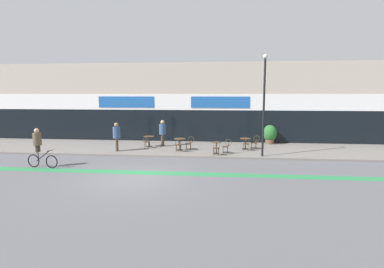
{
  "coord_description": "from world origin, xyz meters",
  "views": [
    {
      "loc": [
        3.86,
        -12.54,
        3.71
      ],
      "look_at": [
        1.95,
        5.66,
        1.27
      ],
      "focal_mm": 28.0,
      "sensor_mm": 36.0,
      "label": 1
    }
  ],
  "objects_px": {
    "bistro_table_3": "(245,141)",
    "cyclist_0": "(39,145)",
    "bistro_table_1": "(180,142)",
    "cafe_chair_0_near": "(147,141)",
    "bistro_table_2": "(216,146)",
    "cafe_chair_3_side": "(255,141)",
    "cafe_chair_1_near": "(178,144)",
    "bistro_table_0": "(149,139)",
    "cafe_chair_2_side": "(227,145)",
    "pedestrian_near_end": "(163,131)",
    "pedestrian_far_end": "(117,134)",
    "lamp_post": "(264,99)",
    "planter_pot": "(270,134)",
    "cafe_chair_2_near": "(216,147)",
    "cafe_chair_3_near": "(246,143)",
    "cafe_chair_1_side": "(189,142)"
  },
  "relations": [
    {
      "from": "bistro_table_0",
      "to": "pedestrian_near_end",
      "type": "relative_size",
      "value": 0.41
    },
    {
      "from": "cafe_chair_1_near",
      "to": "cafe_chair_2_near",
      "type": "relative_size",
      "value": 1.0
    },
    {
      "from": "bistro_table_2",
      "to": "cafe_chair_1_near",
      "type": "height_order",
      "value": "cafe_chair_1_near"
    },
    {
      "from": "bistro_table_0",
      "to": "pedestrian_far_end",
      "type": "xyz_separation_m",
      "value": [
        -1.63,
        -1.79,
        0.56
      ]
    },
    {
      "from": "cafe_chair_3_side",
      "to": "cyclist_0",
      "type": "relative_size",
      "value": 0.45
    },
    {
      "from": "bistro_table_2",
      "to": "cafe_chair_2_near",
      "type": "distance_m",
      "value": 0.63
    },
    {
      "from": "cafe_chair_1_side",
      "to": "cafe_chair_3_near",
      "type": "xyz_separation_m",
      "value": [
        3.6,
        0.19,
        0.0
      ]
    },
    {
      "from": "cafe_chair_1_side",
      "to": "cafe_chair_2_side",
      "type": "xyz_separation_m",
      "value": [
        2.37,
        -0.89,
        0.0
      ]
    },
    {
      "from": "bistro_table_3",
      "to": "planter_pot",
      "type": "distance_m",
      "value": 3.03
    },
    {
      "from": "cafe_chair_0_near",
      "to": "bistro_table_0",
      "type": "bearing_deg",
      "value": 2.74
    },
    {
      "from": "bistro_table_0",
      "to": "cyclist_0",
      "type": "xyz_separation_m",
      "value": [
        -4.2,
        -5.91,
        0.5
      ]
    },
    {
      "from": "cafe_chair_0_near",
      "to": "pedestrian_near_end",
      "type": "height_order",
      "value": "pedestrian_near_end"
    },
    {
      "from": "bistro_table_2",
      "to": "cyclist_0",
      "type": "relative_size",
      "value": 0.35
    },
    {
      "from": "bistro_table_3",
      "to": "pedestrian_far_end",
      "type": "distance_m",
      "value": 8.33
    },
    {
      "from": "cafe_chair_1_near",
      "to": "cafe_chair_3_side",
      "type": "distance_m",
      "value": 5.07
    },
    {
      "from": "cafe_chair_2_near",
      "to": "bistro_table_1",
      "type": "bearing_deg",
      "value": 49.17
    },
    {
      "from": "bistro_table_0",
      "to": "bistro_table_1",
      "type": "distance_m",
      "value": 2.52
    },
    {
      "from": "pedestrian_far_end",
      "to": "bistro_table_1",
      "type": "bearing_deg",
      "value": 177.24
    },
    {
      "from": "pedestrian_far_end",
      "to": "cafe_chair_0_near",
      "type": "bearing_deg",
      "value": -157.84
    },
    {
      "from": "bistro_table_1",
      "to": "pedestrian_far_end",
      "type": "height_order",
      "value": "pedestrian_far_end"
    },
    {
      "from": "bistro_table_1",
      "to": "cafe_chair_0_near",
      "type": "distance_m",
      "value": 2.34
    },
    {
      "from": "pedestrian_near_end",
      "to": "cafe_chair_1_near",
      "type": "bearing_deg",
      "value": 135.37
    },
    {
      "from": "bistro_table_0",
      "to": "bistro_table_1",
      "type": "bearing_deg",
      "value": -24.62
    },
    {
      "from": "bistro_table_2",
      "to": "cafe_chair_2_side",
      "type": "distance_m",
      "value": 0.63
    },
    {
      "from": "bistro_table_1",
      "to": "cafe_chair_3_near",
      "type": "height_order",
      "value": "cafe_chair_3_near"
    },
    {
      "from": "cyclist_0",
      "to": "bistro_table_1",
      "type": "bearing_deg",
      "value": 42.3
    },
    {
      "from": "cafe_chair_2_near",
      "to": "planter_pot",
      "type": "bearing_deg",
      "value": -47.19
    },
    {
      "from": "cafe_chair_2_side",
      "to": "pedestrian_near_end",
      "type": "height_order",
      "value": "pedestrian_near_end"
    },
    {
      "from": "cafe_chair_0_near",
      "to": "cafe_chair_2_side",
      "type": "relative_size",
      "value": 1.0
    },
    {
      "from": "bistro_table_0",
      "to": "planter_pot",
      "type": "distance_m",
      "value": 8.71
    },
    {
      "from": "pedestrian_near_end",
      "to": "cafe_chair_3_near",
      "type": "bearing_deg",
      "value": 178.26
    },
    {
      "from": "planter_pot",
      "to": "cafe_chair_1_near",
      "type": "bearing_deg",
      "value": -148.38
    },
    {
      "from": "lamp_post",
      "to": "pedestrian_far_end",
      "type": "distance_m",
      "value": 9.29
    },
    {
      "from": "cafe_chair_1_near",
      "to": "pedestrian_near_end",
      "type": "height_order",
      "value": "pedestrian_near_end"
    },
    {
      "from": "bistro_table_3",
      "to": "cafe_chair_3_side",
      "type": "xyz_separation_m",
      "value": [
        0.63,
        0.01,
        0.0
      ]
    },
    {
      "from": "bistro_table_3",
      "to": "cyclist_0",
      "type": "distance_m",
      "value": 12.15
    },
    {
      "from": "cafe_chair_2_side",
      "to": "lamp_post",
      "type": "bearing_deg",
      "value": 164.54
    },
    {
      "from": "cafe_chair_1_near",
      "to": "cafe_chair_2_side",
      "type": "bearing_deg",
      "value": -100.12
    },
    {
      "from": "cafe_chair_0_near",
      "to": "cafe_chair_3_side",
      "type": "relative_size",
      "value": 1.0
    },
    {
      "from": "bistro_table_2",
      "to": "cafe_chair_3_side",
      "type": "xyz_separation_m",
      "value": [
        2.49,
        1.72,
        0.02
      ]
    },
    {
      "from": "bistro_table_2",
      "to": "cafe_chair_1_side",
      "type": "xyz_separation_m",
      "value": [
        -1.75,
        0.89,
        0.02
      ]
    },
    {
      "from": "cafe_chair_1_near",
      "to": "pedestrian_far_end",
      "type": "xyz_separation_m",
      "value": [
        -3.93,
        -0.11,
        0.56
      ]
    },
    {
      "from": "bistro_table_2",
      "to": "cafe_chair_3_near",
      "type": "bearing_deg",
      "value": 30.35
    },
    {
      "from": "bistro_table_1",
      "to": "cafe_chair_2_side",
      "type": "xyz_separation_m",
      "value": [
        3.0,
        -0.89,
        -0.03
      ]
    },
    {
      "from": "bistro_table_0",
      "to": "bistro_table_2",
      "type": "bearing_deg",
      "value": -22.62
    },
    {
      "from": "cafe_chair_0_near",
      "to": "pedestrian_near_end",
      "type": "relative_size",
      "value": 0.5
    },
    {
      "from": "cafe_chair_1_near",
      "to": "cafe_chair_2_near",
      "type": "bearing_deg",
      "value": -115.65
    },
    {
      "from": "bistro_table_2",
      "to": "bistro_table_3",
      "type": "relative_size",
      "value": 0.94
    },
    {
      "from": "planter_pot",
      "to": "bistro_table_1",
      "type": "bearing_deg",
      "value": -152.82
    },
    {
      "from": "planter_pot",
      "to": "pedestrian_far_end",
      "type": "distance_m",
      "value": 10.81
    }
  ]
}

